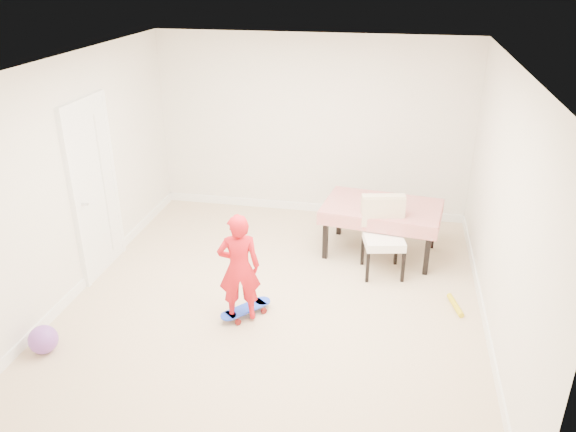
% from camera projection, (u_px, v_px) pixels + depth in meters
% --- Properties ---
extents(ground, '(5.00, 5.00, 0.00)m').
position_uv_depth(ground, '(276.00, 299.00, 6.31)').
color(ground, '#C9AE8C').
rests_on(ground, ground).
extents(ceiling, '(4.50, 5.00, 0.04)m').
position_uv_depth(ceiling, '(273.00, 65.00, 5.24)').
color(ceiling, white).
rests_on(ceiling, wall_back).
extents(wall_back, '(4.50, 0.04, 2.60)m').
position_uv_depth(wall_back, '(312.00, 128.00, 7.98)').
color(wall_back, silver).
rests_on(wall_back, ground).
extents(wall_front, '(4.50, 0.04, 2.60)m').
position_uv_depth(wall_front, '(191.00, 337.00, 3.56)').
color(wall_front, silver).
rests_on(wall_front, ground).
extents(wall_left, '(0.04, 5.00, 2.60)m').
position_uv_depth(wall_left, '(77.00, 178.00, 6.16)').
color(wall_left, silver).
rests_on(wall_left, ground).
extents(wall_right, '(0.04, 5.00, 2.60)m').
position_uv_depth(wall_right, '(502.00, 209.00, 5.38)').
color(wall_right, silver).
rests_on(wall_right, ground).
extents(door, '(0.11, 0.94, 2.11)m').
position_uv_depth(door, '(95.00, 191.00, 6.54)').
color(door, white).
rests_on(door, ground).
extents(baseboard_back, '(4.50, 0.02, 0.12)m').
position_uv_depth(baseboard_back, '(311.00, 207.00, 8.51)').
color(baseboard_back, white).
rests_on(baseboard_back, ground).
extents(baseboard_left, '(0.02, 5.00, 0.12)m').
position_uv_depth(baseboard_left, '(92.00, 275.00, 6.68)').
color(baseboard_left, white).
rests_on(baseboard_left, ground).
extents(baseboard_right, '(0.02, 5.00, 0.12)m').
position_uv_depth(baseboard_right, '(484.00, 317.00, 5.89)').
color(baseboard_right, white).
rests_on(baseboard_right, ground).
extents(dining_table, '(1.55, 1.10, 0.67)m').
position_uv_depth(dining_table, '(381.00, 229.00, 7.18)').
color(dining_table, red).
rests_on(dining_table, ground).
extents(dining_chair, '(0.63, 0.69, 0.94)m').
position_uv_depth(dining_chair, '(384.00, 238.00, 6.65)').
color(dining_chair, white).
rests_on(dining_chair, ground).
extents(skateboard, '(0.57, 0.61, 0.09)m').
position_uv_depth(skateboard, '(246.00, 311.00, 6.01)').
color(skateboard, blue).
rests_on(skateboard, ground).
extents(child, '(0.50, 0.40, 1.19)m').
position_uv_depth(child, '(239.00, 271.00, 5.71)').
color(child, red).
rests_on(child, ground).
extents(balloon, '(0.28, 0.28, 0.28)m').
position_uv_depth(balloon, '(43.00, 339.00, 5.42)').
color(balloon, purple).
rests_on(balloon, ground).
extents(foam_toy, '(0.16, 0.40, 0.06)m').
position_uv_depth(foam_toy, '(455.00, 305.00, 6.15)').
color(foam_toy, gold).
rests_on(foam_toy, ground).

